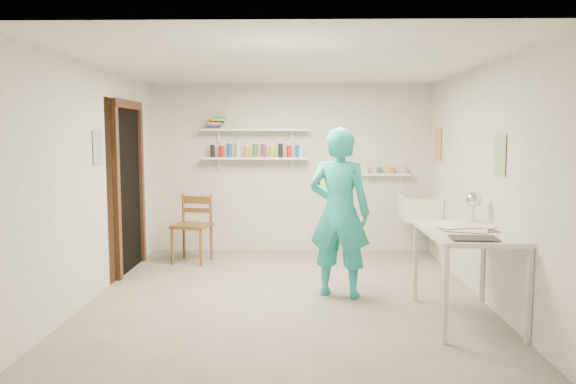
{
  "coord_description": "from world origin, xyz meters",
  "views": [
    {
      "loc": [
        0.13,
        -5.8,
        1.7
      ],
      "look_at": [
        0.0,
        0.4,
        1.05
      ],
      "focal_mm": 35.0,
      "sensor_mm": 36.0,
      "label": 1
    }
  ],
  "objects_px": {
    "man": "(339,213)",
    "wall_clock": "(332,183)",
    "belfast_sink": "(420,208)",
    "wooden_chair": "(192,226)",
    "desk_lamp": "(474,199)",
    "work_table": "(466,275)"
  },
  "relations": [
    {
      "from": "man",
      "to": "belfast_sink",
      "type": "bearing_deg",
      "value": -106.97
    },
    {
      "from": "wall_clock",
      "to": "wooden_chair",
      "type": "relative_size",
      "value": 0.32
    },
    {
      "from": "wall_clock",
      "to": "desk_lamp",
      "type": "bearing_deg",
      "value": -0.8
    },
    {
      "from": "wall_clock",
      "to": "wooden_chair",
      "type": "xyz_separation_m",
      "value": [
        -1.77,
        1.3,
        -0.69
      ]
    },
    {
      "from": "belfast_sink",
      "to": "man",
      "type": "height_order",
      "value": "man"
    },
    {
      "from": "man",
      "to": "wall_clock",
      "type": "relative_size",
      "value": 5.56
    },
    {
      "from": "wall_clock",
      "to": "wooden_chair",
      "type": "bearing_deg",
      "value": 161.32
    },
    {
      "from": "desk_lamp",
      "to": "man",
      "type": "bearing_deg",
      "value": 169.08
    },
    {
      "from": "wooden_chair",
      "to": "wall_clock",
      "type": "bearing_deg",
      "value": -24.5
    },
    {
      "from": "man",
      "to": "wooden_chair",
      "type": "relative_size",
      "value": 1.81
    },
    {
      "from": "wall_clock",
      "to": "desk_lamp",
      "type": "relative_size",
      "value": 2.03
    },
    {
      "from": "man",
      "to": "desk_lamp",
      "type": "xyz_separation_m",
      "value": [
        1.3,
        -0.25,
        0.17
      ]
    },
    {
      "from": "man",
      "to": "wooden_chair",
      "type": "height_order",
      "value": "man"
    },
    {
      "from": "belfast_sink",
      "to": "wooden_chair",
      "type": "height_order",
      "value": "wooden_chair"
    },
    {
      "from": "belfast_sink",
      "to": "wooden_chair",
      "type": "distance_m",
      "value": 3.06
    },
    {
      "from": "belfast_sink",
      "to": "wooden_chair",
      "type": "bearing_deg",
      "value": -175.71
    },
    {
      "from": "wooden_chair",
      "to": "desk_lamp",
      "type": "relative_size",
      "value": 6.26
    },
    {
      "from": "work_table",
      "to": "wall_clock",
      "type": "bearing_deg",
      "value": 140.52
    },
    {
      "from": "wooden_chair",
      "to": "desk_lamp",
      "type": "height_order",
      "value": "desk_lamp"
    },
    {
      "from": "man",
      "to": "desk_lamp",
      "type": "relative_size",
      "value": 11.32
    },
    {
      "from": "wall_clock",
      "to": "work_table",
      "type": "distance_m",
      "value": 1.69
    },
    {
      "from": "wooden_chair",
      "to": "work_table",
      "type": "distance_m",
      "value": 3.71
    }
  ]
}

